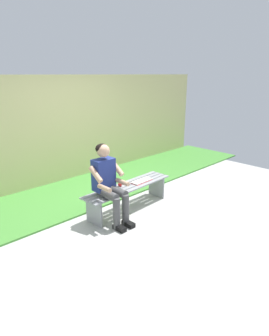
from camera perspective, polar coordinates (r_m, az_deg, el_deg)
ground_plane at (r=3.86m, az=-2.36°, el=-17.72°), size 10.00×7.00×0.04m
grass_strip at (r=5.92m, az=-8.98°, el=-4.20°), size 9.00×1.65×0.03m
brick_wall at (r=6.15m, az=-18.41°, el=6.63°), size 9.50×0.24×2.23m
bench_near at (r=4.95m, az=-1.21°, el=-4.57°), size 1.77×0.47×0.43m
person_seated at (r=4.45m, az=-5.13°, el=-2.55°), size 0.50×0.69×1.24m
apple at (r=4.87m, az=-2.88°, el=-3.26°), size 0.07×0.07×0.07m
book_open at (r=5.09m, az=1.45°, el=-2.60°), size 0.42×0.18×0.02m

